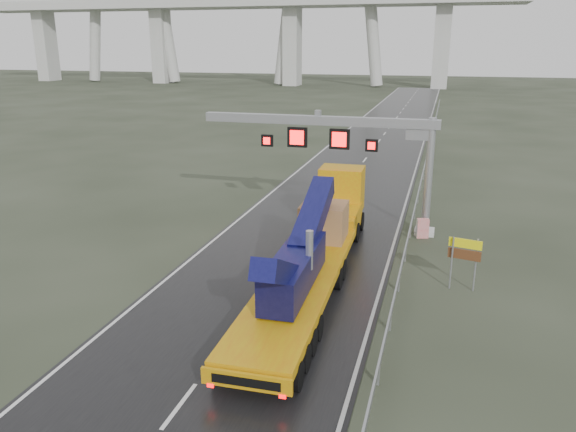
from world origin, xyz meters
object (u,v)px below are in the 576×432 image
(sign_gantry, at_px, (351,141))
(exit_sign_pair, at_px, (464,254))
(heavy_haul_truck, at_px, (319,236))
(striped_barrier, at_px, (423,228))

(sign_gantry, bearing_deg, exit_sign_pair, -49.22)
(heavy_haul_truck, xyz_separation_m, exit_sign_pair, (7.18, -0.55, -0.01))
(exit_sign_pair, bearing_deg, heavy_haul_truck, -172.11)
(sign_gantry, distance_m, heavy_haul_truck, 8.35)
(sign_gantry, xyz_separation_m, striped_barrier, (4.70, -0.75, -5.02))
(heavy_haul_truck, distance_m, striped_barrier, 8.43)
(exit_sign_pair, xyz_separation_m, striped_barrier, (-2.20, 7.24, -1.24))
(exit_sign_pair, relative_size, striped_barrier, 2.20)
(sign_gantry, relative_size, heavy_haul_truck, 0.73)
(heavy_haul_truck, relative_size, exit_sign_pair, 7.78)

